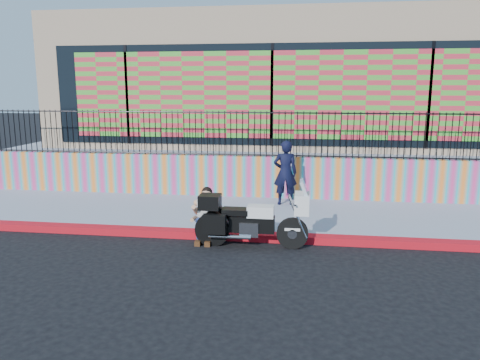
# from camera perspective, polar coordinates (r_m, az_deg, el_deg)

# --- Properties ---
(ground) EXTENTS (90.00, 90.00, 0.00)m
(ground) POSITION_cam_1_polar(r_m,az_deg,el_deg) (9.61, 1.86, -7.33)
(ground) COLOR black
(ground) RESTS_ON ground
(red_curb) EXTENTS (16.00, 0.30, 0.15)m
(red_curb) POSITION_cam_1_polar(r_m,az_deg,el_deg) (9.58, 1.87, -6.90)
(red_curb) COLOR #B60D10
(red_curb) RESTS_ON ground
(sidewalk) EXTENTS (16.00, 3.00, 0.15)m
(sidewalk) POSITION_cam_1_polar(r_m,az_deg,el_deg) (11.16, 2.78, -4.30)
(sidewalk) COLOR #868BA1
(sidewalk) RESTS_ON ground
(mural_wall) EXTENTS (16.00, 0.20, 1.10)m
(mural_wall) POSITION_cam_1_polar(r_m,az_deg,el_deg) (12.57, 3.48, 0.38)
(mural_wall) COLOR #D93980
(mural_wall) RESTS_ON sidewalk
(metal_fence) EXTENTS (15.80, 0.04, 1.20)m
(metal_fence) POSITION_cam_1_polar(r_m,az_deg,el_deg) (12.41, 3.54, 5.60)
(metal_fence) COLOR black
(metal_fence) RESTS_ON mural_wall
(elevated_platform) EXTENTS (16.00, 10.00, 1.25)m
(elevated_platform) POSITION_cam_1_polar(r_m,az_deg,el_deg) (17.61, 4.81, 3.21)
(elevated_platform) COLOR #868BA1
(elevated_platform) RESTS_ON ground
(storefront_building) EXTENTS (14.00, 8.06, 4.00)m
(storefront_building) POSITION_cam_1_polar(r_m,az_deg,el_deg) (17.22, 4.91, 11.79)
(storefront_building) COLOR tan
(storefront_building) RESTS_ON elevated_platform
(police_motorcycle) EXTENTS (2.17, 0.72, 1.35)m
(police_motorcycle) POSITION_cam_1_polar(r_m,az_deg,el_deg) (9.07, 1.21, -4.71)
(police_motorcycle) COLOR black
(police_motorcycle) RESTS_ON ground
(police_officer) EXTENTS (0.63, 0.45, 1.62)m
(police_officer) POSITION_cam_1_polar(r_m,az_deg,el_deg) (11.75, 5.54, 0.89)
(police_officer) COLOR black
(police_officer) RESTS_ON sidewalk
(seated_man) EXTENTS (0.54, 0.71, 1.06)m
(seated_man) POSITION_cam_1_polar(r_m,az_deg,el_deg) (9.45, -4.19, -4.81)
(seated_man) COLOR navy
(seated_man) RESTS_ON ground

